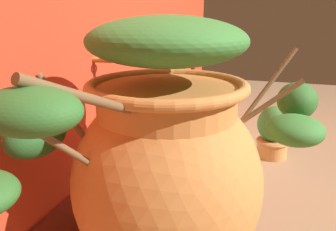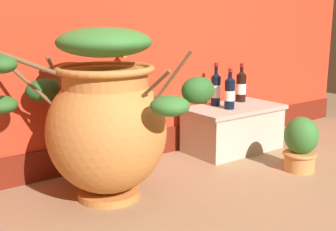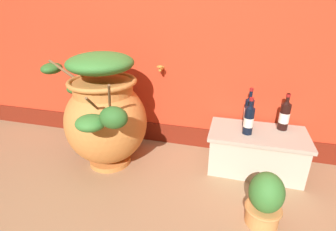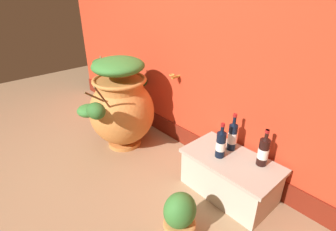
% 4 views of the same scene
% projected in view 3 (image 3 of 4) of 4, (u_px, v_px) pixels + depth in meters
% --- Properties ---
extents(terracotta_urn, '(0.96, 0.94, 0.93)m').
position_uv_depth(terracotta_urn, '(105.00, 113.00, 2.02)').
color(terracotta_urn, '#CC7F3D').
rests_on(terracotta_urn, ground_plane).
extents(stone_ledge, '(0.75, 0.42, 0.33)m').
position_uv_depth(stone_ledge, '(256.00, 149.00, 2.04)').
color(stone_ledge, beige).
rests_on(stone_ledge, ground_plane).
extents(wine_bottle_left, '(0.07, 0.07, 0.32)m').
position_uv_depth(wine_bottle_left, '(249.00, 111.00, 2.04)').
color(wine_bottle_left, black).
rests_on(wine_bottle_left, stone_ledge).
extents(wine_bottle_middle, '(0.07, 0.07, 0.29)m').
position_uv_depth(wine_bottle_middle, '(249.00, 119.00, 1.92)').
color(wine_bottle_middle, black).
rests_on(wine_bottle_middle, stone_ledge).
extents(wine_bottle_right, '(0.08, 0.08, 0.30)m').
position_uv_depth(wine_bottle_right, '(285.00, 115.00, 1.98)').
color(wine_bottle_right, black).
rests_on(wine_bottle_right, stone_ledge).
extents(potted_shrub, '(0.22, 0.23, 0.36)m').
position_uv_depth(potted_shrub, '(265.00, 200.00, 1.52)').
color(potted_shrub, '#D68E4C').
rests_on(potted_shrub, ground_plane).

